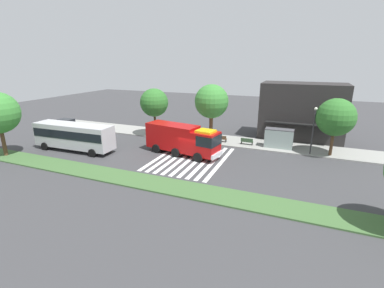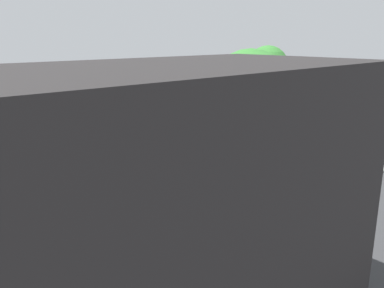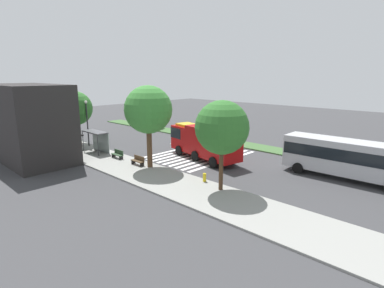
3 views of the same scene
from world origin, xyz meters
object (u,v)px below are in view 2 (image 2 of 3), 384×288
at_px(bench_near_shelter, 187,206).
at_px(transit_bus, 268,106).
at_px(street_lamp, 7,183).
at_px(sidewalk_tree_west, 250,92).
at_px(bus_stop_shelter, 114,204).
at_px(fire_hydrant, 304,158).
at_px(bench_west_of_shelter, 237,188).
at_px(sidewalk_tree_far_west, 332,90).
at_px(median_tree_far_west, 267,67).
at_px(fire_truck, 192,134).

bearing_deg(bench_near_shelter, transit_bus, -152.54).
relative_size(street_lamp, sidewalk_tree_west, 0.72).
bearing_deg(bus_stop_shelter, transit_bus, -156.65).
bearing_deg(street_lamp, fire_hydrant, -179.70).
xyz_separation_m(bench_west_of_shelter, street_lamp, (11.45, -0.83, 2.93)).
bearing_deg(fire_hydrant, sidewalk_tree_far_west, 166.77).
relative_size(transit_bus, sidewalk_tree_west, 1.36).
height_order(bus_stop_shelter, fire_hydrant, bus_stop_shelter).
height_order(median_tree_far_west, fire_hydrant, median_tree_far_west).
bearing_deg(median_tree_far_west, bus_stop_shelter, 26.92).
distance_m(transit_bus, fire_hydrant, 12.46).
bearing_deg(fire_truck, sidewalk_tree_west, 87.28).
distance_m(median_tree_far_west, fire_hydrant, 20.55).
bearing_deg(bench_west_of_shelter, transit_bus, -147.52).
bearing_deg(median_tree_far_west, sidewalk_tree_far_west, 50.73).
distance_m(bench_near_shelter, sidewalk_tree_west, 7.11).
xyz_separation_m(median_tree_far_west, fire_hydrant, (14.12, 14.17, -4.74)).
distance_m(street_lamp, sidewalk_tree_far_west, 21.60).
xyz_separation_m(bench_west_of_shelter, fire_hydrant, (-7.97, -0.93, -0.10)).
xyz_separation_m(fire_truck, bus_stop_shelter, (10.33, 6.54, -0.13)).
height_order(bench_west_of_shelter, street_lamp, street_lamp).
relative_size(transit_bus, bench_west_of_shelter, 6.67).
height_order(bench_west_of_shelter, sidewalk_tree_far_west, sidewalk_tree_far_west).
bearing_deg(fire_truck, median_tree_far_west, -146.19).
bearing_deg(sidewalk_tree_west, transit_bus, -146.37).
distance_m(sidewalk_tree_west, fire_hydrant, 8.44).
height_order(transit_bus, bus_stop_shelter, transit_bus).
distance_m(fire_truck, sidewalk_tree_far_west, 10.06).
xyz_separation_m(bench_near_shelter, bench_west_of_shelter, (-3.62, 0.00, 0.00)).
relative_size(transit_bus, bench_near_shelter, 6.67).
distance_m(bench_near_shelter, fire_hydrant, 11.63).
xyz_separation_m(bench_west_of_shelter, sidewalk_tree_west, (-1.33, -0.43, 5.08)).
distance_m(bus_stop_shelter, fire_hydrant, 15.69).
height_order(fire_truck, sidewalk_tree_west, sidewalk_tree_west).
bearing_deg(median_tree_far_west, bench_west_of_shelter, 34.34).
xyz_separation_m(sidewalk_tree_far_west, fire_hydrant, (2.13, -0.50, -4.54)).
bearing_deg(transit_bus, fire_truck, -166.28).
xyz_separation_m(transit_bus, bus_stop_shelter, (23.72, 10.24, -0.14)).
bearing_deg(sidewalk_tree_far_west, bench_west_of_shelter, 2.43).
bearing_deg(transit_bus, bench_west_of_shelter, -149.27).
distance_m(fire_truck, bench_near_shelter, 9.22).
height_order(transit_bus, sidewalk_tree_far_west, sidewalk_tree_far_west).
bearing_deg(fire_truck, street_lamp, 31.98).
bearing_deg(bench_west_of_shelter, fire_hydrant, -173.36).
distance_m(bench_west_of_shelter, sidewalk_tree_west, 5.27).
xyz_separation_m(street_lamp, sidewalk_tree_far_west, (-21.55, 0.40, 1.52)).
bearing_deg(fire_hydrant, street_lamp, 0.30).
xyz_separation_m(fire_truck, bench_west_of_shelter, (2.71, 6.54, -1.42)).
bearing_deg(bench_west_of_shelter, street_lamp, -4.14).
distance_m(fire_truck, bus_stop_shelter, 12.23).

